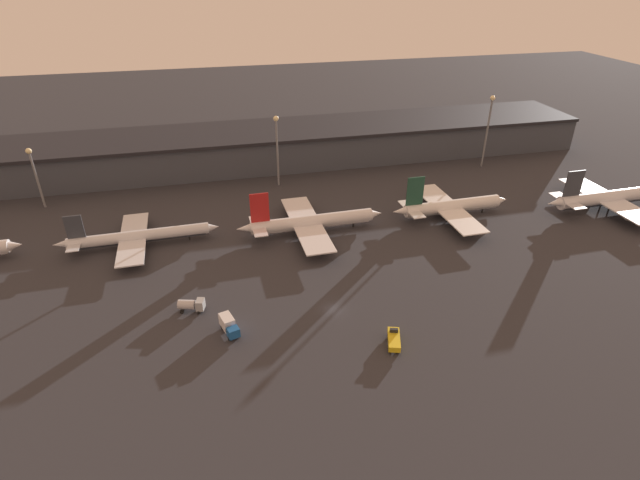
# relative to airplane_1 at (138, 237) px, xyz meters

# --- Properties ---
(ground) EXTENTS (600.00, 600.00, 0.00)m
(ground) POSITION_rel_airplane_1_xyz_m (45.33, -40.59, -2.89)
(ground) COLOR #2D2D33
(terminal_building) EXTENTS (248.93, 30.97, 13.25)m
(terminal_building) POSITION_rel_airplane_1_xyz_m (45.33, 56.35, 3.77)
(terminal_building) COLOR #3D424C
(terminal_building) RESTS_ON ground
(airplane_1) EXTENTS (44.08, 30.28, 11.26)m
(airplane_1) POSITION_rel_airplane_1_xyz_m (0.00, 0.00, 0.00)
(airplane_1) COLOR silver
(airplane_1) RESTS_ON ground
(airplane_2) EXTENTS (43.47, 35.65, 14.06)m
(airplane_2) POSITION_rel_airplane_1_xyz_m (48.27, -3.51, 0.50)
(airplane_2) COLOR silver
(airplane_2) RESTS_ON ground
(airplane_3) EXTENTS (38.61, 35.23, 14.41)m
(airplane_3) POSITION_rel_airplane_1_xyz_m (92.48, -3.51, 0.54)
(airplane_3) COLOR white
(airplane_3) RESTS_ON ground
(airplane_4) EXTENTS (47.42, 35.37, 14.41)m
(airplane_4) POSITION_rel_airplane_1_xyz_m (144.76, -10.06, 0.92)
(airplane_4) COLOR silver
(airplane_4) RESTS_ON ground
(service_vehicle_0) EXTENTS (4.17, 6.94, 3.49)m
(service_vehicle_0) POSITION_rel_airplane_1_xyz_m (21.61, -43.12, -0.95)
(service_vehicle_0) COLOR #195199
(service_vehicle_0) RESTS_ON ground
(service_vehicle_2) EXTENTS (4.35, 6.95, 2.83)m
(service_vehicle_2) POSITION_rel_airplane_1_xyz_m (54.54, -55.06, -1.55)
(service_vehicle_2) COLOR gold
(service_vehicle_2) RESTS_ON ground
(service_vehicle_3) EXTENTS (6.27, 3.80, 3.11)m
(service_vehicle_3) POSITION_rel_airplane_1_xyz_m (13.95, -33.76, -1.14)
(service_vehicle_3) COLOR #9EA3A8
(service_vehicle_3) RESTS_ON ground
(lamp_post_0) EXTENTS (1.80, 1.80, 19.75)m
(lamp_post_0) POSITION_rel_airplane_1_xyz_m (-31.45, 33.10, 10.08)
(lamp_post_0) COLOR slate
(lamp_post_0) RESTS_ON ground
(lamp_post_1) EXTENTS (1.80, 1.80, 24.70)m
(lamp_post_1) POSITION_rel_airplane_1_xyz_m (44.87, 33.10, 12.85)
(lamp_post_1) COLOR slate
(lamp_post_1) RESTS_ON ground
(lamp_post_2) EXTENTS (1.80, 1.80, 26.97)m
(lamp_post_2) POSITION_rel_airplane_1_xyz_m (123.93, 33.10, 14.09)
(lamp_post_2) COLOR slate
(lamp_post_2) RESTS_ON ground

